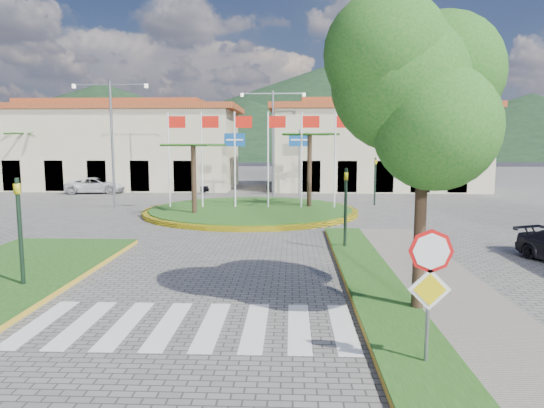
{
  "coord_description": "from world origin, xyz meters",
  "views": [
    {
      "loc": [
        2.41,
        -6.59,
        4.16
      ],
      "look_at": [
        1.82,
        8.0,
        2.32
      ],
      "focal_mm": 32.0,
      "sensor_mm": 36.0,
      "label": 1
    }
  ],
  "objects_px": {
    "car_dark_b": "(287,185)",
    "stop_sign": "(430,276)",
    "white_van": "(95,185)",
    "roundabout_island": "(251,210)",
    "car_dark_a": "(194,185)",
    "deciduous_tree": "(425,99)"
  },
  "relations": [
    {
      "from": "car_dark_b",
      "to": "stop_sign",
      "type": "bearing_deg",
      "value": 178.86
    },
    {
      "from": "white_van",
      "to": "car_dark_b",
      "type": "bearing_deg",
      "value": -92.63
    },
    {
      "from": "roundabout_island",
      "to": "stop_sign",
      "type": "height_order",
      "value": "roundabout_island"
    },
    {
      "from": "car_dark_a",
      "to": "roundabout_island",
      "type": "bearing_deg",
      "value": -143.31
    },
    {
      "from": "roundabout_island",
      "to": "car_dark_a",
      "type": "xyz_separation_m",
      "value": [
        -5.94,
        12.3,
        0.4
      ]
    },
    {
      "from": "deciduous_tree",
      "to": "car_dark_a",
      "type": "bearing_deg",
      "value": 111.33
    },
    {
      "from": "stop_sign",
      "to": "white_van",
      "type": "relative_size",
      "value": 0.56
    },
    {
      "from": "roundabout_island",
      "to": "deciduous_tree",
      "type": "height_order",
      "value": "deciduous_tree"
    },
    {
      "from": "white_van",
      "to": "car_dark_b",
      "type": "distance_m",
      "value": 15.95
    },
    {
      "from": "roundabout_island",
      "to": "deciduous_tree",
      "type": "bearing_deg",
      "value": -72.09
    },
    {
      "from": "deciduous_tree",
      "to": "car_dark_a",
      "type": "distance_m",
      "value": 31.79
    },
    {
      "from": "car_dark_a",
      "to": "car_dark_b",
      "type": "bearing_deg",
      "value": -77.23
    },
    {
      "from": "roundabout_island",
      "to": "white_van",
      "type": "xyz_separation_m",
      "value": [
        -13.86,
        10.82,
        0.48
      ]
    },
    {
      "from": "roundabout_island",
      "to": "car_dark_b",
      "type": "relative_size",
      "value": 3.73
    },
    {
      "from": "stop_sign",
      "to": "deciduous_tree",
      "type": "bearing_deg",
      "value": 78.82
    },
    {
      "from": "car_dark_b",
      "to": "car_dark_a",
      "type": "bearing_deg",
      "value": 85.64
    },
    {
      "from": "stop_sign",
      "to": "deciduous_tree",
      "type": "height_order",
      "value": "deciduous_tree"
    },
    {
      "from": "deciduous_tree",
      "to": "car_dark_b",
      "type": "relative_size",
      "value": 2.0
    },
    {
      "from": "roundabout_island",
      "to": "car_dark_a",
      "type": "relative_size",
      "value": 3.74
    },
    {
      "from": "white_van",
      "to": "car_dark_b",
      "type": "xyz_separation_m",
      "value": [
        15.85,
        1.74,
        -0.09
      ]
    },
    {
      "from": "stop_sign",
      "to": "white_van",
      "type": "bearing_deg",
      "value": 121.29
    },
    {
      "from": "deciduous_tree",
      "to": "car_dark_b",
      "type": "height_order",
      "value": "deciduous_tree"
    }
  ]
}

